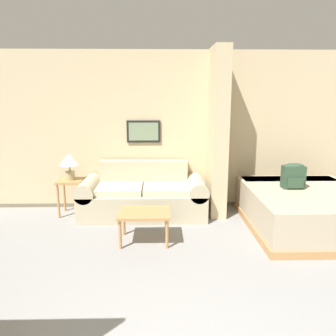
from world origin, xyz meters
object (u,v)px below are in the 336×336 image
object	(u,v)px
couch	(143,196)
table_lamp	(69,162)
coffee_table	(144,215)
backpack	(293,175)
bed	(306,209)

from	to	relation	value
couch	table_lamp	distance (m)	1.28
coffee_table	backpack	xyz separation A→B (m)	(2.15, 0.56, 0.39)
bed	table_lamp	bearing A→B (deg)	170.04
table_lamp	backpack	distance (m)	3.40
backpack	bed	bearing A→B (deg)	-38.58
coffee_table	backpack	bearing A→B (deg)	14.64
couch	backpack	world-z (taller)	backpack
couch	coffee_table	world-z (taller)	couch
coffee_table	backpack	size ratio (longest dim) A/B	1.79
coffee_table	backpack	distance (m)	2.25
coffee_table	bed	distance (m)	2.36
coffee_table	bed	size ratio (longest dim) A/B	0.34
coffee_table	table_lamp	bearing A→B (deg)	139.26
bed	backpack	xyz separation A→B (m)	(-0.17, 0.13, 0.46)
coffee_table	table_lamp	distance (m)	1.68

